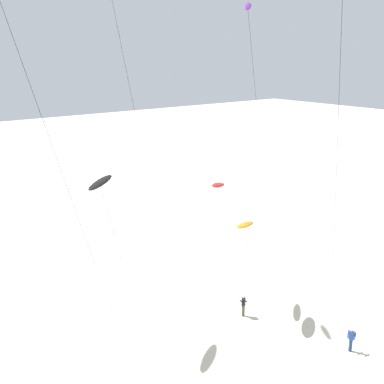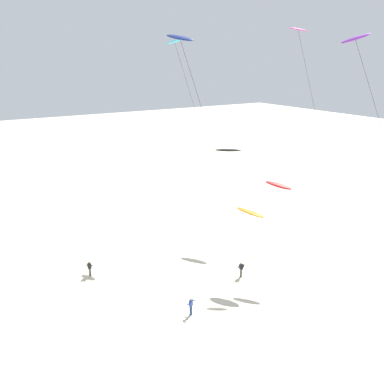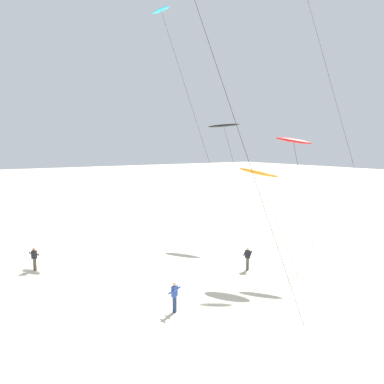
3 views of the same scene
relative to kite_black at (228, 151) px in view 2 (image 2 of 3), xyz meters
name	(u,v)px [view 2 (image 2 of 3)]	position (x,y,z in m)	size (l,w,h in m)	color
ground_plane	(110,320)	(8.42, -18.18, -10.77)	(260.00, 260.00, 0.00)	beige
kite_black	(228,151)	(0.00, 0.00, 0.00)	(4.50, 2.85, 11.05)	black
kite_cyan	(176,46)	(-6.40, -3.19, 11.51)	(8.42, 4.80, 23.15)	#33BFE0
kite_red	(278,186)	(9.33, -0.85, -1.59)	(3.10, 1.95, 9.65)	red
kite_magenta	(300,38)	(4.42, 5.53, 12.09)	(7.40, 4.34, 24.04)	#D8339E
kite_navy	(182,43)	(8.54, -11.10, 11.13)	(8.70, 4.85, 22.68)	navy
kite_orange	(250,213)	(9.13, -4.08, -3.77)	(4.16, 2.48, 7.46)	orange
kite_purple	(358,46)	(14.32, 1.59, 11.00)	(9.40, 5.29, 22.86)	purple
kite_flyer_nearest	(241,269)	(8.77, -4.55, -9.87)	(0.70, 0.69, 1.67)	#4C4738
kite_flyer_middle	(191,306)	(11.32, -12.02, -9.87)	(0.69, 0.70, 1.67)	navy
kite_flyer_furthest	(90,268)	(0.66, -17.45, -9.87)	(0.72, 0.73, 1.67)	#4C4738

